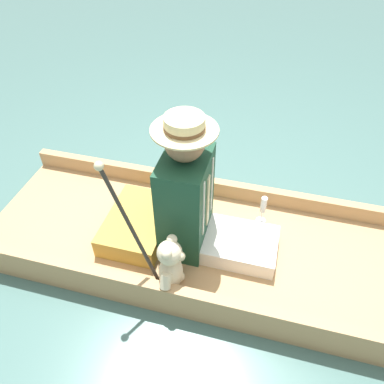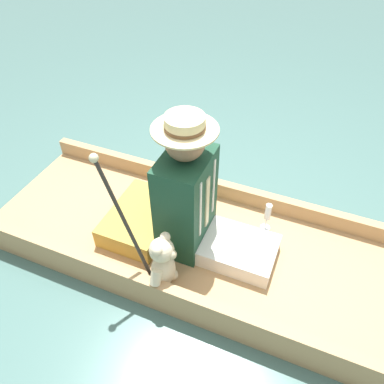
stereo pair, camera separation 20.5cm
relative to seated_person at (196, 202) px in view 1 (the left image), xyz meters
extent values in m
plane|color=#476B66|center=(-0.02, 0.08, -0.45)|extent=(16.00, 16.00, 0.00)
cube|color=tan|center=(-0.02, 0.08, -0.40)|extent=(0.96, 2.83, 0.11)
cube|color=tan|center=(-0.47, 0.08, -0.29)|extent=(0.06, 2.83, 0.12)
cube|color=tan|center=(0.43, 0.08, -0.29)|extent=(0.06, 2.83, 0.12)
cube|color=#B7933D|center=(0.00, -0.37, -0.28)|extent=(0.53, 0.37, 0.13)
cube|color=white|center=(0.00, 0.28, -0.29)|extent=(0.33, 0.43, 0.11)
cube|color=#19422D|center=(0.00, -0.06, -0.02)|extent=(0.37, 0.25, 0.64)
cube|color=beige|center=(0.00, 0.07, 0.02)|extent=(0.04, 0.01, 0.35)
cube|color=white|center=(-0.10, 0.07, 0.06)|extent=(0.02, 0.01, 0.38)
cube|color=white|center=(0.10, 0.07, 0.06)|extent=(0.02, 0.01, 0.38)
sphere|color=#936B4C|center=(0.00, -0.06, 0.40)|extent=(0.21, 0.21, 0.21)
cylinder|color=beige|center=(0.00, -0.06, 0.47)|extent=(0.33, 0.33, 0.01)
cylinder|color=beige|center=(0.00, -0.06, 0.51)|extent=(0.20, 0.20, 0.07)
cylinder|color=brown|center=(0.00, -0.06, 0.49)|extent=(0.20, 0.20, 0.02)
ellipsoid|color=beige|center=(0.33, -0.05, -0.23)|extent=(0.16, 0.13, 0.23)
sphere|color=beige|center=(0.33, -0.05, -0.06)|extent=(0.13, 0.13, 0.13)
sphere|color=tan|center=(0.33, 0.00, -0.07)|extent=(0.05, 0.05, 0.05)
sphere|color=beige|center=(0.29, -0.05, -0.01)|extent=(0.06, 0.06, 0.06)
sphere|color=beige|center=(0.38, -0.05, -0.01)|extent=(0.06, 0.06, 0.06)
cylinder|color=beige|center=(0.25, -0.05, -0.19)|extent=(0.09, 0.06, 0.10)
cylinder|color=beige|center=(0.42, -0.05, -0.19)|extent=(0.09, 0.06, 0.10)
sphere|color=beige|center=(0.29, -0.02, -0.31)|extent=(0.07, 0.07, 0.07)
sphere|color=beige|center=(0.38, -0.02, -0.31)|extent=(0.07, 0.07, 0.07)
cylinder|color=silver|center=(-0.28, 0.37, -0.34)|extent=(0.06, 0.06, 0.01)
cylinder|color=silver|center=(-0.28, 0.37, -0.30)|extent=(0.01, 0.01, 0.08)
cylinder|color=silver|center=(-0.28, 0.37, -0.20)|extent=(0.04, 0.04, 0.11)
cylinder|color=#2D2823|center=(0.36, -0.22, 0.06)|extent=(0.02, 0.25, 0.82)
sphere|color=beige|center=(0.36, -0.34, 0.47)|extent=(0.04, 0.04, 0.04)
camera|label=1|loc=(1.46, 0.36, 1.46)|focal=35.00mm
camera|label=2|loc=(1.39, 0.56, 1.46)|focal=35.00mm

